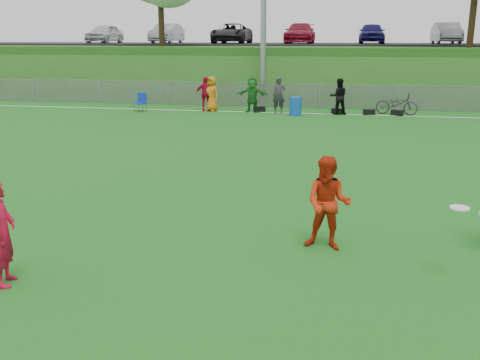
% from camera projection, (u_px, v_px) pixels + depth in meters
% --- Properties ---
extents(ground, '(120.00, 120.00, 0.00)m').
position_uv_depth(ground, '(255.00, 267.00, 8.60)').
color(ground, '#14601A').
rests_on(ground, ground).
extents(sideline_far, '(60.00, 0.10, 0.01)m').
position_uv_depth(sideline_far, '(316.00, 114.00, 25.67)').
color(sideline_far, white).
rests_on(sideline_far, ground).
extents(fence, '(58.00, 0.06, 1.30)m').
position_uv_depth(fence, '(318.00, 96.00, 27.40)').
color(fence, gray).
rests_on(fence, ground).
extents(berm, '(120.00, 18.00, 3.00)m').
position_uv_depth(berm, '(326.00, 67.00, 37.61)').
color(berm, '#255116').
rests_on(berm, ground).
extents(parking_lot, '(120.00, 12.00, 0.10)m').
position_uv_depth(parking_lot, '(328.00, 44.00, 39.11)').
color(parking_lot, black).
rests_on(parking_lot, berm).
extents(car_row, '(32.04, 5.18, 1.44)m').
position_uv_depth(car_row, '(312.00, 33.00, 38.17)').
color(car_row, silver).
rests_on(car_row, parking_lot).
extents(spectator_row, '(7.50, 0.86, 1.69)m').
position_uv_depth(spectator_row, '(258.00, 95.00, 25.97)').
color(spectator_row, '#BE0D35').
rests_on(spectator_row, ground).
extents(gear_bags, '(7.16, 0.53, 0.26)m').
position_uv_depth(gear_bags, '(340.00, 111.00, 25.52)').
color(gear_bags, black).
rests_on(gear_bags, ground).
extents(player_red_left, '(0.55, 0.68, 1.61)m').
position_uv_depth(player_red_left, '(2.00, 233.00, 7.81)').
color(player_red_left, red).
rests_on(player_red_left, ground).
extents(player_red_center, '(0.88, 0.73, 1.64)m').
position_uv_depth(player_red_center, '(328.00, 203.00, 9.14)').
color(player_red_center, red).
rests_on(player_red_center, ground).
extents(frisbee, '(0.28, 0.28, 0.03)m').
position_uv_depth(frisbee, '(460.00, 208.00, 7.80)').
color(frisbee, white).
rests_on(frisbee, ground).
extents(recycling_bin, '(0.67, 0.67, 0.85)m').
position_uv_depth(recycling_bin, '(295.00, 106.00, 25.03)').
color(recycling_bin, '#104CB4').
rests_on(recycling_bin, ground).
extents(camp_chair, '(0.55, 0.55, 0.89)m').
position_uv_depth(camp_chair, '(140.00, 106.00, 26.43)').
color(camp_chair, '#102CAD').
rests_on(camp_chair, ground).
extents(bicycle, '(2.06, 1.13, 1.02)m').
position_uv_depth(bicycle, '(397.00, 104.00, 25.24)').
color(bicycle, '#2A2A2C').
rests_on(bicycle, ground).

